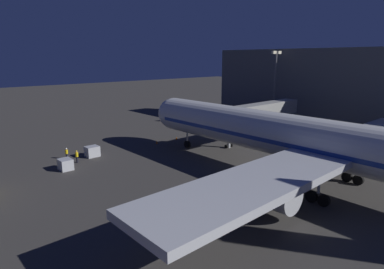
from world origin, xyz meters
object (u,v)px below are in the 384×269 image
at_px(airliner_at_gate, 325,145).
at_px(baggage_container_mid_row, 92,151).
at_px(apron_floodlight_mast, 275,83).
at_px(baggage_container_near_belt, 65,164).
at_px(traffic_cone_nose_port, 176,138).
at_px(ground_crew_marshaller_fwd, 77,156).
at_px(traffic_cone_nose_starboard, 157,142).
at_px(jet_bridge, 254,112).
at_px(ground_crew_near_nose_gear, 67,153).

relative_size(airliner_at_gate, baggage_container_mid_row, 30.98).
height_order(apron_floodlight_mast, baggage_container_near_belt, apron_floodlight_mast).
bearing_deg(airliner_at_gate, traffic_cone_nose_port, -94.40).
bearing_deg(apron_floodlight_mast, traffic_cone_nose_port, -11.20).
distance_m(baggage_container_mid_row, traffic_cone_nose_port, 16.05).
bearing_deg(baggage_container_near_belt, ground_crew_marshaller_fwd, -141.75).
height_order(baggage_container_near_belt, baggage_container_mid_row, baggage_container_mid_row).
bearing_deg(apron_floodlight_mast, traffic_cone_nose_starboard, -9.45).
relative_size(baggage_container_mid_row, traffic_cone_nose_port, 3.44).
distance_m(airliner_at_gate, jet_bridge, 21.74).
xyz_separation_m(jet_bridge, apron_floodlight_mast, (-14.10, -5.46, 4.07)).
relative_size(airliner_at_gate, baggage_container_near_belt, 31.31).
height_order(apron_floodlight_mast, ground_crew_near_nose_gear, apron_floodlight_mast).
distance_m(apron_floodlight_mast, traffic_cone_nose_port, 25.42).
bearing_deg(jet_bridge, baggage_container_near_belt, -13.29).
relative_size(apron_floodlight_mast, traffic_cone_nose_starboard, 28.86).
height_order(jet_bridge, apron_floodlight_mast, apron_floodlight_mast).
bearing_deg(traffic_cone_nose_port, apron_floodlight_mast, 168.80).
distance_m(ground_crew_marshaller_fwd, traffic_cone_nose_port, 19.00).
xyz_separation_m(jet_bridge, traffic_cone_nose_starboard, (13.60, -10.07, -5.00)).
distance_m(ground_crew_near_nose_gear, traffic_cone_nose_starboard, 15.08).
bearing_deg(ground_crew_marshaller_fwd, traffic_cone_nose_port, -176.98).
bearing_deg(baggage_container_near_belt, baggage_container_mid_row, -148.66).
bearing_deg(ground_crew_near_nose_gear, ground_crew_marshaller_fwd, 98.48).
relative_size(baggage_container_near_belt, traffic_cone_nose_starboard, 3.41).
relative_size(baggage_container_near_belt, baggage_container_mid_row, 0.99).
bearing_deg(jet_bridge, ground_crew_marshaller_fwd, -17.86).
distance_m(baggage_container_mid_row, traffic_cone_nose_starboard, 11.66).
distance_m(airliner_at_gate, traffic_cone_nose_starboard, 29.08).
height_order(jet_bridge, baggage_container_near_belt, jet_bridge).
bearing_deg(traffic_cone_nose_port, ground_crew_near_nose_gear, -5.01).
height_order(airliner_at_gate, ground_crew_near_nose_gear, airliner_at_gate).
relative_size(jet_bridge, traffic_cone_nose_port, 38.38).
xyz_separation_m(baggage_container_mid_row, traffic_cone_nose_starboard, (-11.64, 0.36, -0.51)).
bearing_deg(baggage_container_mid_row, ground_crew_near_nose_gear, -21.94).
xyz_separation_m(baggage_container_near_belt, ground_crew_near_nose_gear, (-1.96, -4.56, 0.19)).
xyz_separation_m(apron_floodlight_mast, ground_crew_marshaller_fwd, (42.26, -3.61, -8.35)).
distance_m(apron_floodlight_mast, ground_crew_near_nose_gear, 43.94).
xyz_separation_m(ground_crew_near_nose_gear, ground_crew_marshaller_fwd, (-0.40, 2.70, 0.07)).
height_order(ground_crew_marshaller_fwd, traffic_cone_nose_port, ground_crew_marshaller_fwd).
bearing_deg(traffic_cone_nose_starboard, jet_bridge, 143.47).
xyz_separation_m(jet_bridge, baggage_container_mid_row, (25.23, -10.43, -4.49)).
bearing_deg(traffic_cone_nose_starboard, ground_crew_near_nose_gear, -6.47).
bearing_deg(baggage_container_near_belt, traffic_cone_nose_starboard, -170.40).
height_order(ground_crew_marshaller_fwd, traffic_cone_nose_starboard, ground_crew_marshaller_fwd).
distance_m(baggage_container_near_belt, ground_crew_near_nose_gear, 4.97).
xyz_separation_m(baggage_container_near_belt, ground_crew_marshaller_fwd, (-2.36, -1.86, 0.26)).
bearing_deg(baggage_container_mid_row, apron_floodlight_mast, 172.80).
distance_m(airliner_at_gate, ground_crew_near_nose_gear, 35.07).
height_order(jet_bridge, traffic_cone_nose_starboard, jet_bridge).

